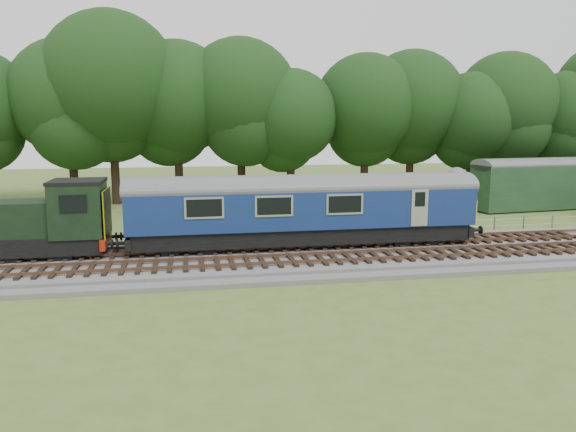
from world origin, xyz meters
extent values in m
plane|color=#446023|center=(0.00, 0.00, 0.00)|extent=(120.00, 120.00, 0.00)
cube|color=#4C4C4F|center=(0.00, 0.00, 0.17)|extent=(70.00, 7.00, 0.35)
cube|color=brown|center=(0.00, 0.68, 0.49)|extent=(66.50, 0.07, 0.14)
cube|color=brown|center=(0.00, 2.12, 0.49)|extent=(66.50, 0.07, 0.14)
cube|color=brown|center=(0.00, -2.32, 0.49)|extent=(66.50, 0.07, 0.14)
cube|color=brown|center=(0.00, -0.88, 0.49)|extent=(66.50, 0.07, 0.14)
cube|color=black|center=(1.22, 1.40, 1.06)|extent=(17.46, 2.52, 0.85)
cube|color=navy|center=(1.22, 1.40, 2.48)|extent=(18.00, 2.80, 2.05)
cube|color=yellow|center=(10.24, 1.40, 2.11)|extent=(0.06, 2.74, 1.30)
cube|color=black|center=(7.22, 1.40, 0.86)|extent=(2.60, 2.00, 0.55)
cube|color=black|center=(-4.78, 1.40, 0.86)|extent=(2.60, 2.00, 0.55)
cube|color=black|center=(-13.18, 1.40, 1.01)|extent=(8.73, 2.39, 0.85)
cube|color=black|center=(-9.98, 1.40, 2.66)|extent=(2.40, 2.55, 2.60)
cube|color=#9A1C0B|center=(-8.80, 1.40, 1.06)|extent=(0.25, 2.60, 0.55)
cube|color=yellow|center=(-8.66, 1.40, 2.46)|extent=(0.06, 2.55, 2.30)
imported|color=#FF540D|center=(-9.29, 0.68, 1.23)|extent=(0.76, 0.71, 1.75)
cube|color=#16311B|center=(24.80, 12.86, 1.84)|extent=(15.69, 4.16, 3.49)
cube|color=#16311B|center=(20.65, 15.01, 1.26)|extent=(3.83, 3.83, 2.53)
cube|color=black|center=(20.65, 15.01, 2.63)|extent=(4.22, 4.22, 0.20)
camera|label=1|loc=(-4.77, -26.93, 6.89)|focal=35.00mm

